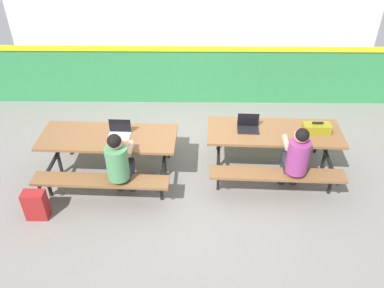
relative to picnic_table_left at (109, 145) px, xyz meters
The scene contains 10 objects.
ground_plane 1.36m from the picnic_table_left, ahead, with size 10.00×10.00×0.02m, color gray.
accent_backdrop 2.76m from the picnic_table_left, 62.66° to the left, with size 8.00×0.14×2.60m.
picnic_table_left is the anchor object (origin of this frame).
picnic_table_right 2.47m from the picnic_table_left, ahead, with size 2.03×1.62×0.74m.
student_nearer 0.63m from the picnic_table_left, 66.32° to the right, with size 0.37×0.53×1.21m.
student_further 2.71m from the picnic_table_left, ahead, with size 0.37×0.53×1.21m.
laptop_silver 0.27m from the picnic_table_left, 10.31° to the left, with size 0.33×0.23×0.22m.
laptop_dark 2.09m from the picnic_table_left, ahead, with size 0.33×0.23×0.22m.
toolbox_grey 3.08m from the picnic_table_left, ahead, with size 0.40×0.18×0.18m.
backpack_dark 1.31m from the picnic_table_left, 134.29° to the right, with size 0.30×0.22×0.44m.
Camera 1 is at (0.06, -4.72, 4.02)m, focal length 37.13 mm.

